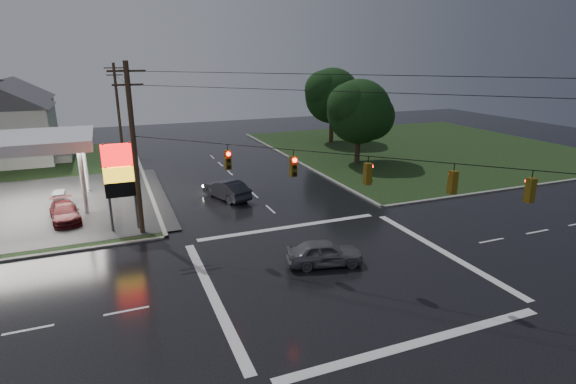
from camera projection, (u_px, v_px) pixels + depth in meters
name	position (u px, v px, depth m)	size (l,w,h in m)	color
ground	(338.00, 270.00, 24.60)	(120.00, 120.00, 0.00)	black
grass_ne	(423.00, 148.00, 56.95)	(36.00, 36.00, 0.08)	black
pylon_sign	(120.00, 173.00, 29.00)	(2.00, 0.35, 6.00)	#59595E
utility_pole_nw	(134.00, 148.00, 27.97)	(2.20, 0.32, 11.00)	#382619
utility_pole_n	(118.00, 106.00, 53.34)	(2.20, 0.32, 10.50)	#382619
traffic_signals	(343.00, 154.00, 22.70)	(26.87, 26.87, 1.47)	black
house_near	(6.00, 123.00, 47.79)	(11.05, 8.48, 8.60)	silver
house_far	(14.00, 111.00, 58.08)	(11.05, 8.48, 8.60)	silver
tree_ne_near	(360.00, 112.00, 47.55)	(7.99, 6.80, 8.98)	black
tree_ne_far	(333.00, 96.00, 59.09)	(8.46, 7.20, 9.80)	black
car_north	(227.00, 189.00, 36.69)	(1.67, 4.80, 1.58)	black
car_crossing	(325.00, 253.00, 25.06)	(1.71, 4.26, 1.45)	slate
car_pump	(65.00, 212.00, 31.71)	(1.81, 4.46, 1.30)	#4D1114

